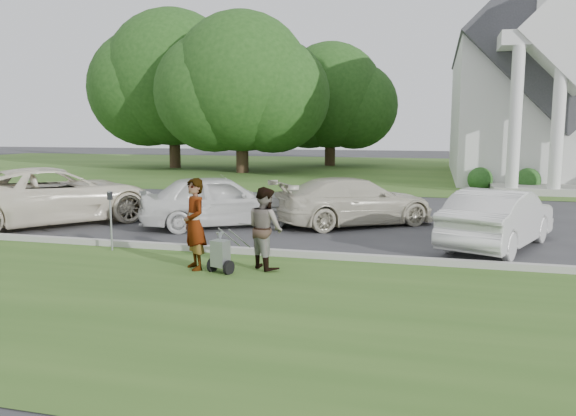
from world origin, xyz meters
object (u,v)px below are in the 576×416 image
at_px(car_d, 499,218).
at_px(car_a, 54,196).
at_px(tree_back, 330,100).
at_px(striping_cart, 221,254).
at_px(person_right, 265,229).
at_px(parking_meter_near, 111,214).
at_px(car_b, 219,201).
at_px(tree_left, 241,89).
at_px(tree_far, 173,84).
at_px(church, 542,69).
at_px(car_c, 354,201).
at_px(person_left, 195,225).

bearing_deg(car_d, car_a, 22.31).
bearing_deg(tree_back, striping_cart, -83.24).
bearing_deg(car_a, person_right, -167.92).
relative_size(parking_meter_near, car_b, 0.31).
distance_m(tree_left, tree_far, 6.73).
distance_m(church, parking_meter_near, 26.62).
distance_m(tree_left, car_c, 19.97).
xyz_separation_m(tree_far, car_b, (11.77, -21.37, -4.95)).
relative_size(person_left, person_right, 1.11).
xyz_separation_m(person_left, car_d, (5.90, 3.68, -0.21)).
bearing_deg(tree_far, person_right, -60.58).
bearing_deg(person_left, car_b, 151.89).
height_order(tree_far, car_d, tree_far).
distance_m(striping_cart, parking_meter_near, 3.34).
distance_m(tree_back, car_c, 25.96).
height_order(church, car_c, church).
xyz_separation_m(parking_meter_near, car_a, (-3.59, 2.80, -0.04)).
relative_size(person_left, car_b, 0.41).
xyz_separation_m(tree_left, tree_far, (-6.00, 3.00, 0.58)).
relative_size(person_left, car_d, 0.43).
bearing_deg(tree_left, tree_far, 153.44).
bearing_deg(church, parking_meter_near, -118.34).
relative_size(car_c, car_d, 1.13).
bearing_deg(person_left, church, 113.29).
bearing_deg(striping_cart, car_c, 92.34).
height_order(church, car_a, church).
relative_size(car_a, car_d, 1.42).
distance_m(parking_meter_near, car_a, 4.56).
height_order(church, tree_back, church).
height_order(person_left, car_a, person_left).
relative_size(church, tree_far, 2.07).
xyz_separation_m(tree_left, car_b, (5.77, -18.37, -4.37)).
relative_size(tree_back, parking_meter_near, 7.11).
distance_m(car_c, car_d, 4.23).
distance_m(tree_left, striping_cart, 24.78).
bearing_deg(car_c, person_right, 134.18).
xyz_separation_m(tree_far, car_a, (7.02, -22.07, -4.88)).
xyz_separation_m(parking_meter_near, car_c, (4.76, 4.80, -0.18)).
distance_m(tree_left, car_a, 19.57).
bearing_deg(church, tree_left, -176.21).
relative_size(tree_back, car_d, 2.33).
relative_size(tree_far, person_left, 6.57).
height_order(person_left, parking_meter_near, person_left).
bearing_deg(tree_left, car_d, -55.98).
height_order(tree_back, person_left, tree_back).
distance_m(church, car_d, 21.42).
xyz_separation_m(tree_far, person_left, (13.10, -25.93, -4.81)).
height_order(striping_cart, person_right, person_right).
xyz_separation_m(church, person_right, (-8.61, -23.66, -5.14)).
xyz_separation_m(tree_back, car_a, (-2.98, -27.07, -3.91)).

